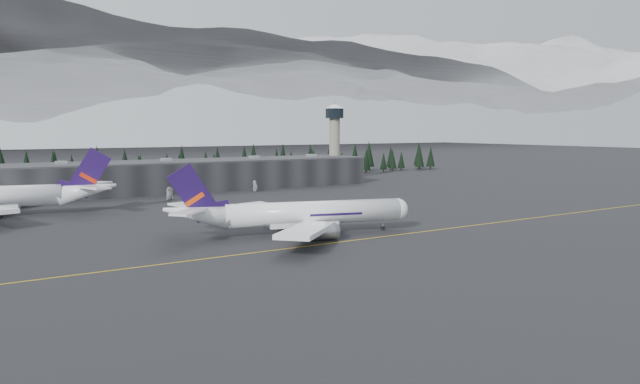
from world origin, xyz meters
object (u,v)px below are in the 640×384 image
control_tower (335,134)px  gse_vehicle_b (255,190)px  terminal (190,175)px  gse_vehicle_a (169,199)px  jet_main (293,214)px

control_tower → gse_vehicle_b: (-54.41, -23.58, -22.62)m
terminal → gse_vehicle_a: size_ratio=32.54×
gse_vehicle_a → control_tower: bearing=-4.2°
terminal → jet_main: jet_main is taller
terminal → control_tower: size_ratio=4.24×
control_tower → jet_main: bearing=-127.1°
jet_main → gse_vehicle_a: bearing=110.0°
control_tower → jet_main: control_tower is taller
jet_main → gse_vehicle_b: bearing=86.2°
gse_vehicle_a → gse_vehicle_b: bearing=-9.3°
control_tower → jet_main: (-87.79, -116.28, -18.31)m
control_tower → gse_vehicle_a: 102.09m
terminal → gse_vehicle_a: 36.55m
control_tower → jet_main: size_ratio=0.63×
terminal → jet_main: (-12.79, -113.28, -1.21)m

